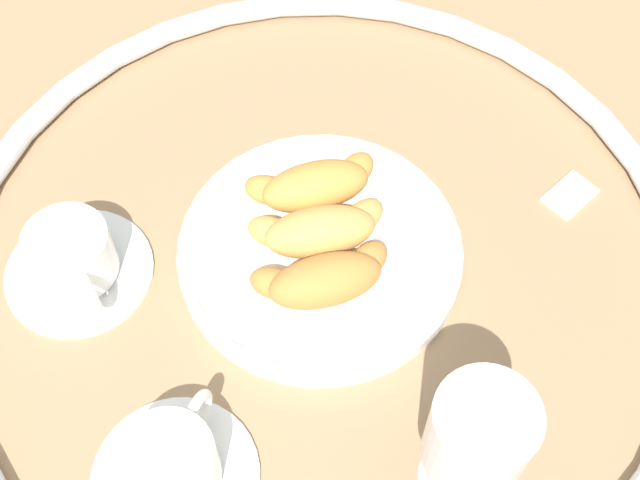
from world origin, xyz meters
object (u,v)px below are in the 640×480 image
object	(u,v)px
coffee_cup_near	(172,467)
juice_glass_left	(476,439)
croissant_small	(319,230)
coffee_cup_far	(74,260)
croissant_extra	(314,184)
pastry_plate	(320,250)
croissant_large	(324,278)
sugar_packet	(571,194)

from	to	relation	value
coffee_cup_near	juice_glass_left	distance (m)	0.24
croissant_small	coffee_cup_far	distance (m)	0.22
coffee_cup_far	croissant_extra	bearing A→B (deg)	-11.59
pastry_plate	croissant_small	world-z (taller)	croissant_small
pastry_plate	croissant_large	size ratio (longest dim) A/B	1.97
croissant_small	coffee_cup_near	world-z (taller)	croissant_small
croissant_large	juice_glass_left	bearing A→B (deg)	-86.23
croissant_small	sugar_packet	bearing A→B (deg)	-14.75
coffee_cup_far	croissant_large	bearing A→B (deg)	-37.11
coffee_cup_far	juice_glass_left	distance (m)	0.39
croissant_large	coffee_cup_far	distance (m)	0.23
croissant_extra	sugar_packet	distance (m)	0.25
croissant_large	sugar_packet	distance (m)	0.27
pastry_plate	coffee_cup_near	distance (m)	0.24
juice_glass_left	sugar_packet	world-z (taller)	juice_glass_left
coffee_cup_far	sugar_packet	world-z (taller)	coffee_cup_far
pastry_plate	croissant_small	bearing A→B (deg)	71.34
coffee_cup_far	sugar_packet	distance (m)	0.47
croissant_extra	sugar_packet	world-z (taller)	croissant_extra
croissant_large	pastry_plate	bearing A→B (deg)	64.54
coffee_cup_near	coffee_cup_far	distance (m)	0.22
coffee_cup_near	juice_glass_left	world-z (taller)	juice_glass_left
pastry_plate	juice_glass_left	distance (m)	0.25
croissant_small	sugar_packet	xyz separation A→B (m)	(0.24, -0.06, -0.04)
coffee_cup_near	coffee_cup_far	world-z (taller)	same
croissant_large	juice_glass_left	size ratio (longest dim) A/B	0.95
croissant_small	coffee_cup_near	xyz separation A→B (m)	(-0.20, -0.12, -0.02)
croissant_extra	coffee_cup_near	size ratio (longest dim) A/B	0.98
pastry_plate	croissant_small	size ratio (longest dim) A/B	2.02
croissant_small	croissant_extra	xyz separation A→B (m)	(0.02, 0.05, 0.00)
croissant_extra	sugar_packet	xyz separation A→B (m)	(0.22, -0.11, -0.04)
croissant_extra	coffee_cup_far	distance (m)	0.23
sugar_packet	pastry_plate	bearing A→B (deg)	152.99
juice_glass_left	coffee_cup_near	bearing A→B (deg)	149.81
croissant_small	coffee_cup_far	size ratio (longest dim) A/B	0.96
pastry_plate	coffee_cup_near	xyz separation A→B (m)	(-0.20, -0.12, 0.01)
croissant_small	coffee_cup_near	distance (m)	0.24
pastry_plate	coffee_cup_near	world-z (taller)	coffee_cup_near
croissant_large	sugar_packet	world-z (taller)	croissant_large
croissant_large	croissant_extra	world-z (taller)	same
croissant_extra	croissant_small	bearing A→B (deg)	-114.47
croissant_large	croissant_extra	bearing A→B (deg)	65.25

